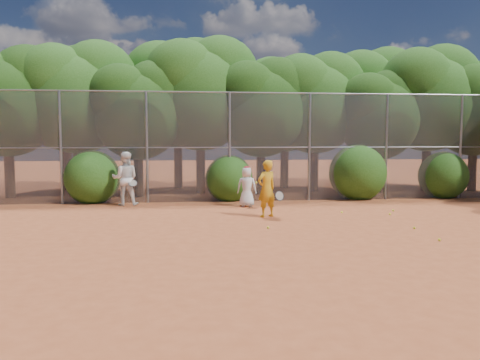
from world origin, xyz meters
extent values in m
plane|color=#A54A25|center=(0.00, 0.00, 0.00)|extent=(80.00, 80.00, 0.00)
cylinder|color=gray|center=(-7.00, 6.00, 2.00)|extent=(0.09, 0.09, 4.00)
cylinder|color=gray|center=(-4.00, 6.00, 2.00)|extent=(0.09, 0.09, 4.00)
cylinder|color=gray|center=(-1.00, 6.00, 2.00)|extent=(0.09, 0.09, 4.00)
cylinder|color=gray|center=(2.00, 6.00, 2.00)|extent=(0.09, 0.09, 4.00)
cylinder|color=gray|center=(5.00, 6.00, 2.00)|extent=(0.09, 0.09, 4.00)
cylinder|color=gray|center=(8.00, 6.00, 2.00)|extent=(0.09, 0.09, 4.00)
cylinder|color=gray|center=(0.00, 6.00, 4.00)|extent=(20.00, 0.05, 0.05)
cylinder|color=gray|center=(0.00, 6.00, 2.00)|extent=(20.00, 0.04, 0.04)
cube|color=slate|center=(0.00, 6.00, 2.00)|extent=(20.00, 0.02, 4.00)
cylinder|color=black|center=(-9.50, 8.00, 1.19)|extent=(0.38, 0.38, 2.38)
sphere|color=black|center=(-9.50, 8.00, 3.52)|extent=(3.81, 3.81, 3.81)
sphere|color=black|center=(-8.74, 8.38, 4.47)|extent=(3.05, 3.05, 3.05)
cylinder|color=black|center=(-7.00, 8.50, 1.26)|extent=(0.38, 0.38, 2.52)
sphere|color=#204D13|center=(-7.00, 8.50, 3.73)|extent=(4.03, 4.03, 4.03)
sphere|color=#204D13|center=(-6.19, 8.90, 4.74)|extent=(3.23, 3.23, 3.23)
sphere|color=#204D13|center=(-7.71, 8.20, 4.54)|extent=(3.02, 3.02, 3.02)
cylinder|color=black|center=(-4.50, 7.80, 1.08)|extent=(0.36, 0.36, 2.17)
sphere|color=black|center=(-4.50, 7.80, 3.21)|extent=(3.47, 3.47, 3.47)
sphere|color=black|center=(-3.81, 8.15, 4.08)|extent=(2.78, 2.78, 2.78)
sphere|color=black|center=(-5.11, 7.54, 3.91)|extent=(2.60, 2.60, 2.60)
cylinder|color=black|center=(-2.00, 8.80, 1.33)|extent=(0.39, 0.39, 2.66)
sphere|color=#204D13|center=(-2.00, 8.80, 3.94)|extent=(4.26, 4.26, 4.26)
sphere|color=#204D13|center=(-1.15, 9.23, 5.00)|extent=(3.40, 3.40, 3.40)
sphere|color=#204D13|center=(-2.74, 8.48, 4.79)|extent=(3.19, 3.19, 3.19)
cylinder|color=black|center=(0.50, 8.20, 1.14)|extent=(0.37, 0.37, 2.27)
sphere|color=black|center=(0.50, 8.20, 3.37)|extent=(3.64, 3.64, 3.64)
sphere|color=black|center=(1.23, 8.56, 4.28)|extent=(2.91, 2.91, 2.91)
sphere|color=black|center=(-0.14, 7.93, 4.10)|extent=(2.73, 2.73, 2.73)
cylinder|color=black|center=(3.00, 9.00, 1.22)|extent=(0.38, 0.38, 2.45)
sphere|color=#204D13|center=(3.00, 9.00, 3.63)|extent=(3.92, 3.92, 3.92)
sphere|color=#204D13|center=(3.78, 9.39, 4.61)|extent=(3.14, 3.14, 3.14)
sphere|color=#204D13|center=(2.31, 8.71, 4.41)|extent=(2.94, 2.94, 2.94)
cylinder|color=black|center=(5.50, 8.00, 1.05)|extent=(0.36, 0.36, 2.10)
sphere|color=black|center=(5.50, 8.00, 3.11)|extent=(3.36, 3.36, 3.36)
sphere|color=black|center=(6.17, 8.34, 3.95)|extent=(2.69, 2.69, 2.69)
sphere|color=black|center=(4.91, 7.75, 3.78)|extent=(2.52, 2.52, 2.52)
cylinder|color=black|center=(8.00, 8.60, 1.29)|extent=(0.39, 0.39, 2.59)
sphere|color=#204D13|center=(8.00, 8.60, 3.83)|extent=(4.14, 4.14, 4.14)
sphere|color=#204D13|center=(8.83, 9.01, 4.87)|extent=(3.32, 3.32, 3.32)
sphere|color=#204D13|center=(7.27, 8.29, 4.66)|extent=(3.11, 3.11, 3.11)
cylinder|color=black|center=(10.00, 8.30, 1.15)|extent=(0.37, 0.37, 2.31)
sphere|color=black|center=(10.00, 8.30, 3.42)|extent=(3.70, 3.70, 3.70)
sphere|color=black|center=(9.35, 8.02, 4.16)|extent=(2.77, 2.77, 2.77)
cylinder|color=black|center=(-8.00, 10.80, 1.31)|extent=(0.39, 0.39, 2.62)
sphere|color=#204D13|center=(-8.00, 10.80, 3.88)|extent=(4.20, 4.20, 4.20)
sphere|color=#204D13|center=(-7.16, 11.22, 4.94)|extent=(3.36, 3.36, 3.36)
sphere|color=#204D13|center=(-8.73, 10.49, 4.72)|extent=(3.15, 3.15, 3.15)
cylinder|color=black|center=(-3.00, 11.00, 1.40)|extent=(0.40, 0.40, 2.80)
sphere|color=#204D13|center=(-3.00, 11.00, 4.14)|extent=(4.48, 4.48, 4.48)
sphere|color=#204D13|center=(-2.10, 11.45, 5.26)|extent=(3.58, 3.58, 3.58)
sphere|color=#204D13|center=(-3.78, 10.66, 5.04)|extent=(3.36, 3.36, 3.36)
cylinder|color=black|center=(2.00, 10.60, 1.26)|extent=(0.38, 0.38, 2.52)
sphere|color=#204D13|center=(2.00, 10.60, 3.73)|extent=(4.03, 4.03, 4.03)
sphere|color=#204D13|center=(2.81, 11.00, 4.74)|extent=(3.23, 3.23, 3.23)
sphere|color=#204D13|center=(1.29, 10.30, 4.54)|extent=(3.02, 3.02, 3.02)
cylinder|color=black|center=(6.50, 11.20, 1.36)|extent=(0.40, 0.40, 2.73)
sphere|color=#204D13|center=(6.50, 11.20, 4.04)|extent=(4.37, 4.37, 4.37)
sphere|color=#204D13|center=(7.37, 11.64, 5.13)|extent=(3.49, 3.49, 3.49)
sphere|color=#204D13|center=(5.74, 10.87, 4.91)|extent=(3.28, 3.28, 3.28)
sphere|color=#204D13|center=(-6.00, 6.30, 1.00)|extent=(2.00, 2.00, 2.00)
sphere|color=#204D13|center=(-1.00, 6.30, 0.90)|extent=(1.80, 1.80, 1.80)
sphere|color=#204D13|center=(4.00, 6.30, 1.10)|extent=(2.20, 2.20, 2.20)
sphere|color=#204D13|center=(7.50, 6.30, 0.95)|extent=(1.90, 1.90, 1.90)
imported|color=gold|center=(-0.22, 2.41, 0.84)|extent=(0.73, 0.64, 1.69)
torus|color=black|center=(0.13, 2.21, 0.65)|extent=(0.32, 0.20, 0.30)
cylinder|color=black|center=(0.07, 2.42, 0.59)|extent=(0.12, 0.27, 0.11)
imported|color=white|center=(-0.54, 4.58, 0.68)|extent=(0.73, 0.53, 1.37)
ellipsoid|color=#A8181F|center=(-0.54, 4.58, 1.33)|extent=(0.22, 0.22, 0.13)
sphere|color=yellow|center=(-0.24, 4.38, 0.85)|extent=(0.07, 0.07, 0.07)
imported|color=white|center=(-4.71, 5.40, 0.93)|extent=(0.93, 0.74, 1.87)
torus|color=black|center=(-4.41, 5.10, 0.80)|extent=(0.31, 0.22, 0.25)
cylinder|color=black|center=(-4.42, 5.27, 0.66)|extent=(0.04, 0.24, 0.20)
sphere|color=yellow|center=(3.57, 2.34, 0.03)|extent=(0.07, 0.07, 0.07)
sphere|color=yellow|center=(2.23, 2.84, 0.03)|extent=(0.07, 0.07, 0.07)
sphere|color=yellow|center=(3.13, -1.29, 0.03)|extent=(0.07, 0.07, 0.07)
sphere|color=yellow|center=(3.24, 0.12, 0.03)|extent=(0.07, 0.07, 0.07)
sphere|color=yellow|center=(-0.49, 0.56, 0.03)|extent=(0.07, 0.07, 0.07)
sphere|color=yellow|center=(3.98, 3.02, 0.03)|extent=(0.07, 0.07, 0.07)
camera|label=1|loc=(-2.49, -11.15, 2.30)|focal=35.00mm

